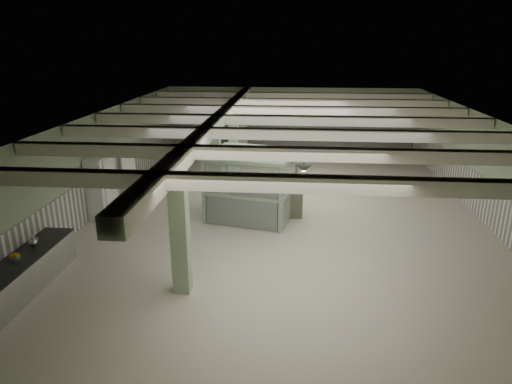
# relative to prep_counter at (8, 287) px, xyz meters

# --- Properties ---
(floor) EXTENTS (20.00, 20.00, 0.00)m
(floor) POSITION_rel_prep_counter_xyz_m (6.54, 7.00, -0.46)
(floor) COLOR beige
(floor) RESTS_ON ground
(ceiling) EXTENTS (14.00, 20.00, 0.02)m
(ceiling) POSITION_rel_prep_counter_xyz_m (6.54, 7.00, 3.14)
(ceiling) COLOR beige
(ceiling) RESTS_ON wall_back
(wall_back) EXTENTS (14.00, 0.02, 3.60)m
(wall_back) POSITION_rel_prep_counter_xyz_m (6.54, 17.00, 1.34)
(wall_back) COLOR #A7BD97
(wall_back) RESTS_ON floor
(wall_front) EXTENTS (14.00, 0.02, 3.60)m
(wall_front) POSITION_rel_prep_counter_xyz_m (6.54, -3.00, 1.34)
(wall_front) COLOR #A7BD97
(wall_front) RESTS_ON floor
(wall_left) EXTENTS (0.02, 20.00, 3.60)m
(wall_left) POSITION_rel_prep_counter_xyz_m (-0.46, 7.00, 1.34)
(wall_left) COLOR #A7BD97
(wall_left) RESTS_ON floor
(wall_right) EXTENTS (0.02, 20.00, 3.60)m
(wall_right) POSITION_rel_prep_counter_xyz_m (13.54, 7.00, 1.34)
(wall_right) COLOR #A7BD97
(wall_right) RESTS_ON floor
(wainscot_left) EXTENTS (0.05, 19.90, 1.50)m
(wainscot_left) POSITION_rel_prep_counter_xyz_m (-0.44, 7.00, 0.29)
(wainscot_left) COLOR white
(wainscot_left) RESTS_ON floor
(wainscot_right) EXTENTS (0.05, 19.90, 1.50)m
(wainscot_right) POSITION_rel_prep_counter_xyz_m (13.51, 7.00, 0.29)
(wainscot_right) COLOR white
(wainscot_right) RESTS_ON floor
(wainscot_back) EXTENTS (13.90, 0.05, 1.50)m
(wainscot_back) POSITION_rel_prep_counter_xyz_m (6.54, 16.97, 0.29)
(wainscot_back) COLOR white
(wainscot_back) RESTS_ON floor
(girder) EXTENTS (0.45, 19.90, 0.40)m
(girder) POSITION_rel_prep_counter_xyz_m (4.04, 7.00, 2.92)
(girder) COLOR silver
(girder) RESTS_ON ceiling
(beam_a) EXTENTS (13.90, 0.35, 0.32)m
(beam_a) POSITION_rel_prep_counter_xyz_m (6.54, -0.50, 2.96)
(beam_a) COLOR silver
(beam_a) RESTS_ON ceiling
(beam_b) EXTENTS (13.90, 0.35, 0.32)m
(beam_b) POSITION_rel_prep_counter_xyz_m (6.54, 2.00, 2.96)
(beam_b) COLOR silver
(beam_b) RESTS_ON ceiling
(beam_c) EXTENTS (13.90, 0.35, 0.32)m
(beam_c) POSITION_rel_prep_counter_xyz_m (6.54, 4.50, 2.96)
(beam_c) COLOR silver
(beam_c) RESTS_ON ceiling
(beam_d) EXTENTS (13.90, 0.35, 0.32)m
(beam_d) POSITION_rel_prep_counter_xyz_m (6.54, 7.00, 2.96)
(beam_d) COLOR silver
(beam_d) RESTS_ON ceiling
(beam_e) EXTENTS (13.90, 0.35, 0.32)m
(beam_e) POSITION_rel_prep_counter_xyz_m (6.54, 9.50, 2.96)
(beam_e) COLOR silver
(beam_e) RESTS_ON ceiling
(beam_f) EXTENTS (13.90, 0.35, 0.32)m
(beam_f) POSITION_rel_prep_counter_xyz_m (6.54, 12.00, 2.96)
(beam_f) COLOR silver
(beam_f) RESTS_ON ceiling
(beam_g) EXTENTS (13.90, 0.35, 0.32)m
(beam_g) POSITION_rel_prep_counter_xyz_m (6.54, 14.50, 2.96)
(beam_g) COLOR silver
(beam_g) RESTS_ON ceiling
(column_a) EXTENTS (0.42, 0.42, 3.60)m
(column_a) POSITION_rel_prep_counter_xyz_m (4.04, 1.00, 1.34)
(column_a) COLOR #99AF8D
(column_a) RESTS_ON floor
(column_b) EXTENTS (0.42, 0.42, 3.60)m
(column_b) POSITION_rel_prep_counter_xyz_m (4.04, 6.00, 1.34)
(column_b) COLOR #99AF8D
(column_b) RESTS_ON floor
(column_c) EXTENTS (0.42, 0.42, 3.60)m
(column_c) POSITION_rel_prep_counter_xyz_m (4.04, 11.00, 1.34)
(column_c) COLOR #99AF8D
(column_c) RESTS_ON floor
(column_d) EXTENTS (0.42, 0.42, 3.60)m
(column_d) POSITION_rel_prep_counter_xyz_m (4.04, 15.00, 1.34)
(column_d) COLOR #99AF8D
(column_d) RESTS_ON floor
(pendant_front) EXTENTS (0.44, 0.44, 0.22)m
(pendant_front) POSITION_rel_prep_counter_xyz_m (7.04, 2.00, 2.59)
(pendant_front) COLOR #2F3E2E
(pendant_front) RESTS_ON ceiling
(pendant_mid) EXTENTS (0.44, 0.44, 0.22)m
(pendant_mid) POSITION_rel_prep_counter_xyz_m (7.04, 7.50, 2.59)
(pendant_mid) COLOR #2F3E2E
(pendant_mid) RESTS_ON ceiling
(pendant_back) EXTENTS (0.44, 0.44, 0.22)m
(pendant_back) POSITION_rel_prep_counter_xyz_m (7.04, 12.50, 2.59)
(pendant_back) COLOR #2F3E2E
(pendant_back) RESTS_ON ceiling
(prep_counter) EXTENTS (0.91, 5.24, 0.91)m
(prep_counter) POSITION_rel_prep_counter_xyz_m (0.00, 0.00, 0.00)
(prep_counter) COLOR silver
(prep_counter) RESTS_ON floor
(pitcher_far) EXTENTS (0.29, 0.31, 0.32)m
(pitcher_far) POSITION_rel_prep_counter_xyz_m (-0.02, 1.32, 0.60)
(pitcher_far) COLOR silver
(pitcher_far) RESTS_ON prep_counter
(orange_bowl) EXTENTS (0.27, 0.27, 0.09)m
(orange_bowl) POSITION_rel_prep_counter_xyz_m (-0.09, 0.59, 0.48)
(orange_bowl) COLOR #B2B2B7
(orange_bowl) RESTS_ON prep_counter
(walkin_cooler) EXTENTS (0.86, 2.41, 2.21)m
(walkin_cooler) POSITION_rel_prep_counter_xyz_m (-0.08, 6.54, 0.65)
(walkin_cooler) COLOR white
(walkin_cooler) RESTS_ON floor
(guard_booth) EXTENTS (3.46, 3.12, 2.40)m
(guard_booth) POSITION_rel_prep_counter_xyz_m (5.31, 6.31, 1.19)
(guard_booth) COLOR #88A483
(guard_booth) RESTS_ON floor
(filing_cabinet) EXTENTS (0.47, 0.65, 1.36)m
(filing_cabinet) POSITION_rel_prep_counter_xyz_m (6.90, 6.51, 0.22)
(filing_cabinet) COLOR #5F6151
(filing_cabinet) RESTS_ON floor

